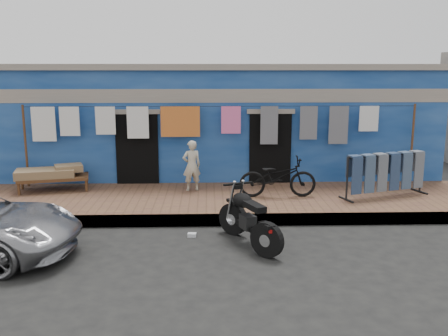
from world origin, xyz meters
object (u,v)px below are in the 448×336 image
charpoy (54,179)px  jeans_rack (385,174)px  bicycle (278,173)px  seated_person (192,166)px  motorcycle (249,217)px

charpoy → jeans_rack: jeans_rack is taller
charpoy → jeans_rack: 8.11m
bicycle → seated_person: bearing=71.6°
motorcycle → jeans_rack: bearing=13.8°
seated_person → bicycle: bearing=145.1°
jeans_rack → bicycle: bearing=179.1°
seated_person → bicycle: size_ratio=0.70×
seated_person → charpoy: (-3.45, 0.12, -0.33)m
seated_person → motorcycle: size_ratio=0.70×
charpoy → bicycle: bearing=-8.3°
seated_person → charpoy: size_ratio=0.66×
bicycle → motorcycle: bicycle is taller
motorcycle → charpoy: 5.73m
seated_person → charpoy: seated_person is taller
motorcycle → jeans_rack: 4.30m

